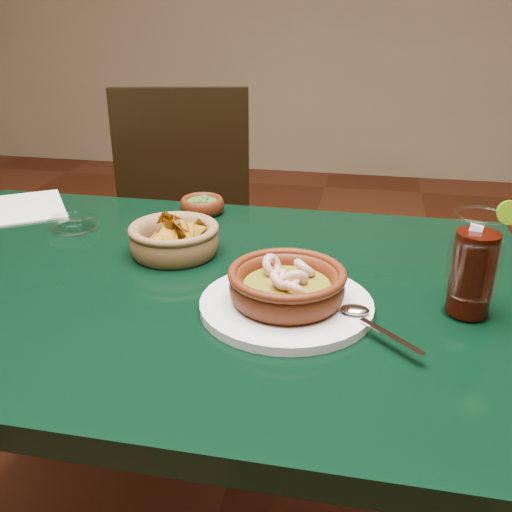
% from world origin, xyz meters
% --- Properties ---
extents(dining_table, '(1.20, 0.80, 0.75)m').
position_xyz_m(dining_table, '(0.00, 0.00, 0.65)').
color(dining_table, black).
rests_on(dining_table, ground).
extents(dining_chair, '(0.53, 0.53, 0.96)m').
position_xyz_m(dining_chair, '(-0.24, 0.71, 0.53)').
color(dining_chair, black).
rests_on(dining_chair, ground).
extents(shrimp_plate, '(0.33, 0.26, 0.08)m').
position_xyz_m(shrimp_plate, '(0.20, -0.07, 0.78)').
color(shrimp_plate, silver).
rests_on(shrimp_plate, dining_table).
extents(chip_basket, '(0.20, 0.20, 0.12)m').
position_xyz_m(chip_basket, '(-0.04, 0.10, 0.78)').
color(chip_basket, brown).
rests_on(chip_basket, dining_table).
extents(guacamole_ramekin, '(0.12, 0.12, 0.04)m').
position_xyz_m(guacamole_ramekin, '(-0.06, 0.33, 0.77)').
color(guacamole_ramekin, '#431708').
rests_on(guacamole_ramekin, dining_table).
extents(cola_drink, '(0.16, 0.16, 0.18)m').
position_xyz_m(cola_drink, '(0.47, -0.03, 0.83)').
color(cola_drink, white).
rests_on(cola_drink, dining_table).
extents(glass_ashtray, '(0.11, 0.11, 0.03)m').
position_xyz_m(glass_ashtray, '(-0.29, 0.18, 0.76)').
color(glass_ashtray, white).
rests_on(glass_ashtray, dining_table).
extents(paper_menu, '(0.27, 0.28, 0.00)m').
position_xyz_m(paper_menu, '(-0.47, 0.28, 0.75)').
color(paper_menu, beige).
rests_on(paper_menu, dining_table).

